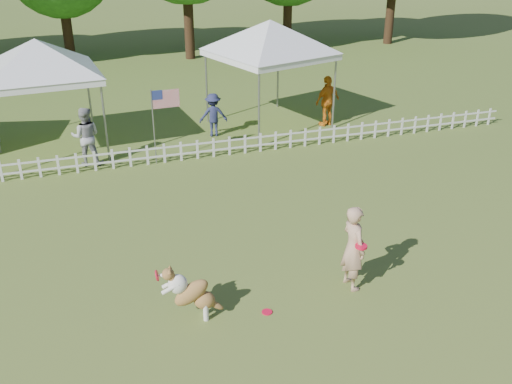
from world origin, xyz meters
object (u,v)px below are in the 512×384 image
(flag_pole, at_px, (154,128))
(spectator_b, at_px, (213,115))
(frisbee_on_turf, at_px, (267,312))
(dog, at_px, (192,293))
(canopy_tent_right, at_px, (270,75))
(spectator_a, at_px, (86,136))
(canopy_tent_left, at_px, (44,98))
(spectator_c, at_px, (327,101))
(handler, at_px, (353,248))

(flag_pole, height_order, spectator_b, flag_pole)
(frisbee_on_turf, xyz_separation_m, flag_pole, (-0.80, 7.79, 1.11))
(dog, height_order, flag_pole, flag_pole)
(frisbee_on_turf, distance_m, canopy_tent_right, 10.90)
(dog, height_order, spectator_a, spectator_a)
(canopy_tent_left, xyz_separation_m, spectator_a, (1.05, -1.51, -0.83))
(frisbee_on_turf, height_order, spectator_c, spectator_c)
(dog, bearing_deg, spectator_a, 112.21)
(dog, xyz_separation_m, spectator_b, (2.74, 9.39, 0.18))
(frisbee_on_turf, xyz_separation_m, spectator_b, (1.43, 9.66, 0.71))
(canopy_tent_left, bearing_deg, frisbee_on_turf, -74.71)
(canopy_tent_left, distance_m, spectator_b, 5.27)
(frisbee_on_turf, relative_size, flag_pole, 0.09)
(spectator_b, bearing_deg, handler, 99.66)
(frisbee_on_turf, bearing_deg, handler, 9.42)
(dog, bearing_deg, flag_pole, 98.59)
(frisbee_on_turf, xyz_separation_m, canopy_tent_right, (3.56, 10.15, 1.76))
(dog, xyz_separation_m, frisbee_on_turf, (1.31, -0.28, -0.53))
(canopy_tent_left, bearing_deg, canopy_tent_right, -3.31)
(dog, height_order, frisbee_on_turf, dog)
(frisbee_on_turf, relative_size, spectator_a, 0.11)
(canopy_tent_right, relative_size, spectator_c, 2.01)
(canopy_tent_left, distance_m, canopy_tent_right, 7.31)
(handler, distance_m, canopy_tent_right, 10.03)
(handler, height_order, canopy_tent_right, canopy_tent_right)
(frisbee_on_turf, xyz_separation_m, canopy_tent_left, (-3.75, 9.87, 1.68))
(flag_pole, distance_m, spectator_b, 2.93)
(handler, distance_m, frisbee_on_turf, 2.05)
(dog, bearing_deg, spectator_b, 86.22)
(canopy_tent_left, bearing_deg, spectator_b, -7.78)
(handler, xyz_separation_m, canopy_tent_right, (1.72, 9.84, 0.90))
(spectator_b, xyz_separation_m, spectator_c, (4.04, -0.16, 0.16))
(spectator_c, bearing_deg, canopy_tent_right, -37.14)
(canopy_tent_left, bearing_deg, handler, -65.22)
(dog, xyz_separation_m, spectator_c, (6.78, 9.23, 0.34))
(frisbee_on_turf, relative_size, canopy_tent_left, 0.06)
(flag_pole, distance_m, spectator_a, 2.00)
(spectator_a, bearing_deg, spectator_c, -161.89)
(spectator_a, distance_m, spectator_c, 8.25)
(dog, distance_m, spectator_a, 8.21)
(flag_pole, bearing_deg, canopy_tent_left, 141.59)
(spectator_c, bearing_deg, frisbee_on_turf, 41.57)
(canopy_tent_left, height_order, flag_pole, canopy_tent_left)
(flag_pole, xyz_separation_m, spectator_a, (-1.90, 0.57, -0.26))
(canopy_tent_right, height_order, flag_pole, canopy_tent_right)
(spectator_c, bearing_deg, handler, 49.95)
(canopy_tent_right, bearing_deg, canopy_tent_left, 164.66)
(dog, relative_size, flag_pole, 0.48)
(canopy_tent_left, xyz_separation_m, spectator_c, (9.22, -0.36, -0.81))
(canopy_tent_right, xyz_separation_m, flag_pole, (-4.36, -2.36, -0.64))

